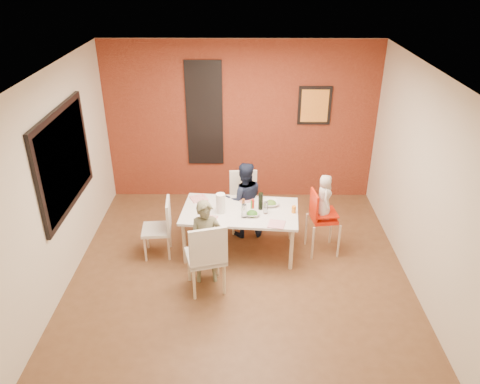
{
  "coord_description": "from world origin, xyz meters",
  "views": [
    {
      "loc": [
        0.04,
        -5.2,
        3.9
      ],
      "look_at": [
        0.0,
        0.3,
        1.05
      ],
      "focal_mm": 35.0,
      "sensor_mm": 36.0,
      "label": 1
    }
  ],
  "objects_px": {
    "dining_table": "(240,214)",
    "toddler": "(324,197)",
    "chair_near": "(207,255)",
    "wine_bottle": "(261,201)",
    "high_chair": "(321,216)",
    "paper_towel_roll": "(221,203)",
    "chair_left": "(162,225)",
    "child_far": "(244,200)",
    "chair_far": "(244,197)",
    "child_near": "(206,242)"
  },
  "relations": [
    {
      "from": "dining_table",
      "to": "child_far",
      "type": "xyz_separation_m",
      "value": [
        0.06,
        0.45,
        -0.02
      ]
    },
    {
      "from": "child_far",
      "to": "dining_table",
      "type": "bearing_deg",
      "value": 74.37
    },
    {
      "from": "chair_near",
      "to": "paper_towel_roll",
      "type": "xyz_separation_m",
      "value": [
        0.13,
        0.87,
        0.25
      ]
    },
    {
      "from": "chair_near",
      "to": "high_chair",
      "type": "relative_size",
      "value": 1.05
    },
    {
      "from": "chair_left",
      "to": "child_far",
      "type": "xyz_separation_m",
      "value": [
        1.15,
        0.54,
        0.11
      ]
    },
    {
      "from": "wine_bottle",
      "to": "dining_table",
      "type": "bearing_deg",
      "value": -173.23
    },
    {
      "from": "chair_left",
      "to": "child_far",
      "type": "bearing_deg",
      "value": 110.07
    },
    {
      "from": "chair_near",
      "to": "paper_towel_roll",
      "type": "relative_size",
      "value": 3.54
    },
    {
      "from": "dining_table",
      "to": "toddler",
      "type": "relative_size",
      "value": 2.62
    },
    {
      "from": "dining_table",
      "to": "toddler",
      "type": "xyz_separation_m",
      "value": [
        1.16,
        0.0,
        0.28
      ]
    },
    {
      "from": "toddler",
      "to": "child_far",
      "type": "bearing_deg",
      "value": 67.63
    },
    {
      "from": "chair_near",
      "to": "chair_far",
      "type": "distance_m",
      "value": 1.68
    },
    {
      "from": "child_near",
      "to": "child_far",
      "type": "relative_size",
      "value": 0.98
    },
    {
      "from": "chair_left",
      "to": "child_far",
      "type": "height_order",
      "value": "child_far"
    },
    {
      "from": "chair_left",
      "to": "toddler",
      "type": "bearing_deg",
      "value": 87.34
    },
    {
      "from": "child_near",
      "to": "toddler",
      "type": "xyz_separation_m",
      "value": [
        1.59,
        0.69,
        0.31
      ]
    },
    {
      "from": "chair_near",
      "to": "chair_far",
      "type": "height_order",
      "value": "chair_near"
    },
    {
      "from": "chair_far",
      "to": "chair_near",
      "type": "bearing_deg",
      "value": -109.37
    },
    {
      "from": "chair_left",
      "to": "paper_towel_roll",
      "type": "distance_m",
      "value": 0.89
    },
    {
      "from": "high_chair",
      "to": "paper_towel_roll",
      "type": "relative_size",
      "value": 3.38
    },
    {
      "from": "high_chair",
      "to": "chair_far",
      "type": "bearing_deg",
      "value": 49.78
    },
    {
      "from": "child_far",
      "to": "paper_towel_roll",
      "type": "height_order",
      "value": "child_far"
    },
    {
      "from": "dining_table",
      "to": "chair_far",
      "type": "height_order",
      "value": "chair_far"
    },
    {
      "from": "paper_towel_roll",
      "to": "high_chair",
      "type": "bearing_deg",
      "value": 2.44
    },
    {
      "from": "chair_left",
      "to": "high_chair",
      "type": "relative_size",
      "value": 0.89
    },
    {
      "from": "chair_left",
      "to": "paper_towel_roll",
      "type": "bearing_deg",
      "value": 86.99
    },
    {
      "from": "child_far",
      "to": "paper_towel_roll",
      "type": "bearing_deg",
      "value": 49.24
    },
    {
      "from": "toddler",
      "to": "chair_left",
      "type": "bearing_deg",
      "value": 92.03
    },
    {
      "from": "high_chair",
      "to": "toddler",
      "type": "distance_m",
      "value": 0.31
    },
    {
      "from": "wine_bottle",
      "to": "paper_towel_roll",
      "type": "bearing_deg",
      "value": -170.19
    },
    {
      "from": "high_chair",
      "to": "child_near",
      "type": "xyz_separation_m",
      "value": [
        -1.56,
        -0.68,
        0.0
      ]
    },
    {
      "from": "chair_near",
      "to": "wine_bottle",
      "type": "distance_m",
      "value": 1.21
    },
    {
      "from": "dining_table",
      "to": "chair_left",
      "type": "xyz_separation_m",
      "value": [
        -1.1,
        -0.09,
        -0.13
      ]
    },
    {
      "from": "chair_far",
      "to": "child_far",
      "type": "height_order",
      "value": "child_far"
    },
    {
      "from": "chair_far",
      "to": "high_chair",
      "type": "relative_size",
      "value": 0.95
    },
    {
      "from": "wine_bottle",
      "to": "paper_towel_roll",
      "type": "relative_size",
      "value": 0.88
    },
    {
      "from": "dining_table",
      "to": "paper_towel_roll",
      "type": "bearing_deg",
      "value": -166.99
    },
    {
      "from": "paper_towel_roll",
      "to": "dining_table",
      "type": "bearing_deg",
      "value": 13.01
    },
    {
      "from": "child_far",
      "to": "toddler",
      "type": "xyz_separation_m",
      "value": [
        1.1,
        -0.45,
        0.29
      ]
    },
    {
      "from": "child_near",
      "to": "toddler",
      "type": "height_order",
      "value": "toddler"
    },
    {
      "from": "chair_left",
      "to": "toddler",
      "type": "distance_m",
      "value": 2.3
    },
    {
      "from": "child_far",
      "to": "wine_bottle",
      "type": "bearing_deg",
      "value": 110.53
    },
    {
      "from": "dining_table",
      "to": "chair_near",
      "type": "height_order",
      "value": "chair_near"
    },
    {
      "from": "wine_bottle",
      "to": "chair_near",
      "type": "bearing_deg",
      "value": -125.55
    },
    {
      "from": "child_near",
      "to": "paper_towel_roll",
      "type": "relative_size",
      "value": 4.09
    },
    {
      "from": "wine_bottle",
      "to": "high_chair",
      "type": "bearing_deg",
      "value": -2.43
    },
    {
      "from": "chair_left",
      "to": "child_far",
      "type": "distance_m",
      "value": 1.28
    },
    {
      "from": "child_near",
      "to": "dining_table",
      "type": "bearing_deg",
      "value": 51.78
    },
    {
      "from": "high_chair",
      "to": "paper_towel_roll",
      "type": "distance_m",
      "value": 1.42
    },
    {
      "from": "chair_far",
      "to": "chair_left",
      "type": "relative_size",
      "value": 1.06
    }
  ]
}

